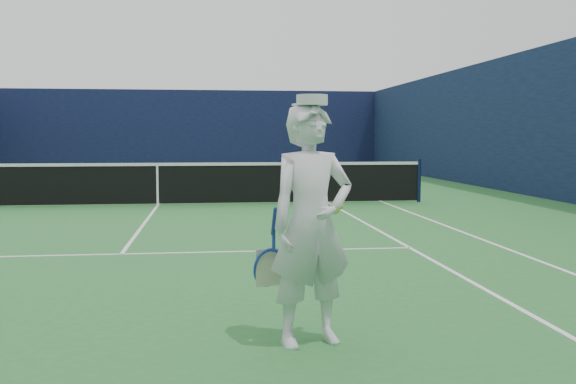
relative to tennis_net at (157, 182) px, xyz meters
name	(u,v)px	position (x,y,z in m)	size (l,w,h in m)	color
ground	(158,205)	(0.00, 0.00, -0.55)	(80.00, 80.00, 0.00)	#296C2F
court_markings	(158,205)	(0.00, 0.00, -0.55)	(11.03, 23.83, 0.01)	white
windscreen_fence	(156,120)	(0.00, 0.00, 1.45)	(20.12, 36.12, 4.00)	#0E1333
tennis_net	(157,182)	(0.00, 0.00, 0.00)	(12.88, 0.09, 1.07)	#141E4C
tennis_player	(311,224)	(2.00, -10.50, 0.39)	(0.87, 0.63, 1.94)	white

